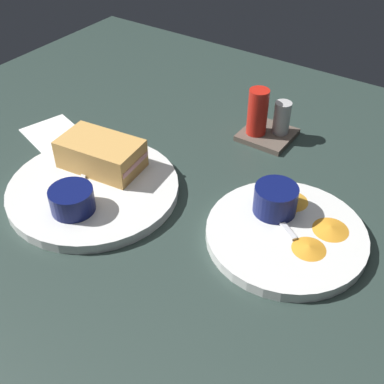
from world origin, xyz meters
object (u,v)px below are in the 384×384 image
(ramekin_dark_sauce, at_px, (72,199))
(spoon_by_gravy_ramekin, at_px, (270,207))
(sandwich_half_near, at_px, (101,154))
(ramekin_light_gravy, at_px, (276,199))
(plate_chips_companion, at_px, (286,235))
(condiment_caddy, at_px, (266,121))
(spoon_by_dark_ramekin, at_px, (81,185))
(plate_sandwich_main, at_px, (94,189))

(ramekin_dark_sauce, relative_size, spoon_by_gravy_ramekin, 0.72)
(sandwich_half_near, height_order, spoon_by_gravy_ramekin, sandwich_half_near)
(ramekin_light_gravy, height_order, spoon_by_gravy_ramekin, ramekin_light_gravy)
(plate_chips_companion, bearing_deg, condiment_caddy, 123.99)
(spoon_by_dark_ramekin, xyz_separation_m, spoon_by_gravy_ramekin, (0.27, 0.12, 0.00))
(condiment_caddy, bearing_deg, ramekin_dark_sauce, -110.34)
(spoon_by_dark_ramekin, distance_m, condiment_caddy, 0.35)
(condiment_caddy, bearing_deg, spoon_by_gravy_ramekin, -60.71)
(ramekin_dark_sauce, xyz_separation_m, condiment_caddy, (0.13, 0.35, -0.00))
(spoon_by_gravy_ramekin, relative_size, condiment_caddy, 0.95)
(plate_sandwich_main, relative_size, condiment_caddy, 2.81)
(condiment_caddy, bearing_deg, ramekin_light_gravy, -59.19)
(plate_sandwich_main, relative_size, spoon_by_dark_ramekin, 2.94)
(plate_sandwich_main, xyz_separation_m, sandwich_half_near, (-0.02, 0.05, 0.03))
(ramekin_dark_sauce, distance_m, condiment_caddy, 0.38)
(spoon_by_dark_ramekin, bearing_deg, plate_chips_companion, 16.34)
(plate_sandwich_main, height_order, spoon_by_gravy_ramekin, spoon_by_gravy_ramekin)
(spoon_by_dark_ramekin, distance_m, spoon_by_gravy_ramekin, 0.29)
(sandwich_half_near, xyz_separation_m, ramekin_light_gravy, (0.28, 0.06, -0.00))
(plate_sandwich_main, distance_m, condiment_caddy, 0.33)
(ramekin_dark_sauce, distance_m, ramekin_light_gravy, 0.29)
(sandwich_half_near, xyz_separation_m, plate_chips_companion, (0.32, 0.03, -0.03))
(condiment_caddy, bearing_deg, plate_sandwich_main, -116.51)
(plate_chips_companion, bearing_deg, spoon_by_gravy_ramekin, 145.91)
(plate_chips_companion, distance_m, spoon_by_gravy_ramekin, 0.05)
(plate_sandwich_main, relative_size, ramekin_dark_sauce, 4.13)
(sandwich_half_near, distance_m, ramekin_dark_sauce, 0.11)
(plate_sandwich_main, bearing_deg, sandwich_half_near, 114.88)
(ramekin_dark_sauce, xyz_separation_m, plate_chips_companion, (0.28, 0.13, -0.03))
(plate_chips_companion, bearing_deg, ramekin_light_gravy, 140.19)
(spoon_by_gravy_ramekin, xyz_separation_m, condiment_caddy, (-0.11, 0.19, 0.01))
(sandwich_half_near, bearing_deg, ramekin_light_gravy, 11.78)
(spoon_by_gravy_ramekin, bearing_deg, condiment_caddy, 119.29)
(plate_sandwich_main, distance_m, plate_chips_companion, 0.30)
(sandwich_half_near, relative_size, ramekin_light_gravy, 2.22)
(plate_chips_companion, distance_m, ramekin_light_gravy, 0.05)
(ramekin_dark_sauce, relative_size, condiment_caddy, 0.68)
(ramekin_dark_sauce, height_order, spoon_by_dark_ramekin, ramekin_dark_sauce)
(ramekin_dark_sauce, distance_m, spoon_by_gravy_ramekin, 0.29)
(plate_sandwich_main, relative_size, ramekin_light_gravy, 4.23)
(condiment_caddy, bearing_deg, plate_chips_companion, -56.01)
(sandwich_half_near, xyz_separation_m, spoon_by_gravy_ramekin, (0.28, 0.06, -0.02))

